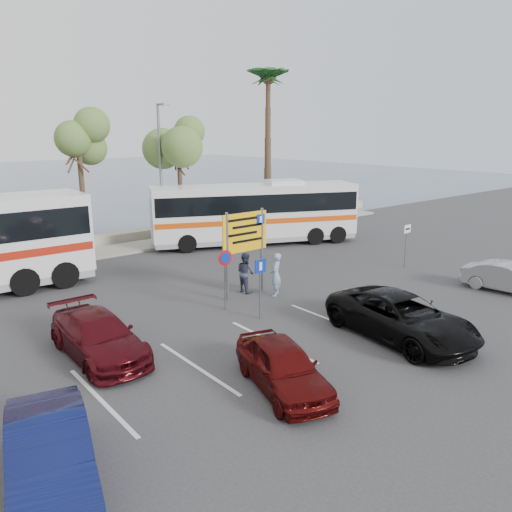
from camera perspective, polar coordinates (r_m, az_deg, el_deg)
ground at (r=17.99m, az=2.59°, el=-7.73°), size 120.00×120.00×0.00m
kerb_strip at (r=29.41m, az=-15.95°, el=0.62°), size 44.00×2.40×0.15m
seawall at (r=31.17m, az=-17.46°, el=1.68°), size 48.00×0.80×0.60m
tree_mid at (r=28.10m, az=-19.75°, el=13.29°), size 3.20×3.20×8.00m
tree_right at (r=30.69m, az=-8.86°, el=13.04°), size 3.20×3.20×7.40m
palm_tree at (r=34.94m, az=1.40°, el=19.40°), size 4.80×4.80×11.20m
street_lamp_right at (r=29.60m, az=-10.78°, el=9.88°), size 0.45×1.15×8.01m
direction_sign at (r=20.24m, az=-1.27°, el=1.99°), size 2.20×0.12×3.60m
sign_no_stop at (r=18.88m, az=-3.56°, el=-1.61°), size 0.60×0.08×2.35m
sign_parking at (r=17.94m, az=0.48°, el=-2.80°), size 0.50×0.07×2.25m
sign_taxi at (r=25.72m, az=16.80°, el=1.73°), size 0.50×0.07×2.20m
lane_markings at (r=16.60m, az=1.96°, el=-9.65°), size 12.02×4.20×0.01m
coach_bus_right at (r=29.95m, az=-0.12°, el=4.71°), size 12.22×7.30×3.81m
car_blue at (r=10.95m, az=-22.50°, el=-20.38°), size 2.45×4.47×1.40m
car_maroon at (r=16.00m, az=-17.59°, el=-8.73°), size 1.89×4.57×1.32m
car_red at (r=13.52m, az=3.08°, el=-12.47°), size 2.62×4.13×1.31m
suv_black at (r=17.21m, az=16.26°, el=-6.72°), size 3.06×5.56×1.48m
car_silver_b at (r=23.78m, az=26.91°, el=-2.24°), size 1.86×3.88×1.23m
pedestrian_near at (r=20.66m, az=2.27°, el=-2.14°), size 0.79×0.74×1.81m
pedestrian_far at (r=21.12m, az=-1.22°, el=-1.90°), size 0.66×0.84×1.71m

